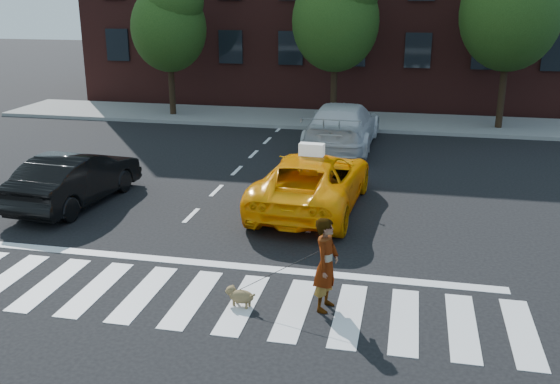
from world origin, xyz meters
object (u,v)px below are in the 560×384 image
woman (326,264)px  tree_right (513,0)px  tree_mid (337,10)px  dog (239,295)px  tree_left (169,19)px  white_suv (342,125)px  taxi (312,181)px  black_sedan (76,178)px

woman → tree_right: bearing=-4.5°
tree_mid → tree_right: (7.00, -0.00, 0.41)m
woman → dog: size_ratio=2.79×
tree_left → white_suv: bearing=-27.2°
white_suv → woman: 12.60m
tree_right → woman: bearing=-106.5°
tree_left → tree_mid: bearing=-0.0°
tree_mid → woman: 17.41m
tree_right → taxi: 13.62m
tree_mid → tree_right: size_ratio=0.92×
black_sedan → dog: (5.96, -4.78, -0.51)m
tree_left → dog: (7.93, -17.08, -4.23)m
white_suv → woman: bearing=97.0°
tree_right → taxi: bearing=-118.5°
black_sedan → woman: woman is taller
tree_left → dog: bearing=-65.1°
black_sedan → white_suv: size_ratio=0.76×
tree_mid → white_suv: size_ratio=1.22×
taxi → black_sedan: taxi is taller
black_sedan → tree_mid: bearing=-109.2°
dog → white_suv: bearing=103.3°
black_sedan → white_suv: 10.25m
tree_mid → tree_right: tree_right is taller
tree_left → white_suv: tree_left is taller
tree_right → woman: size_ratio=4.33×
dog → taxi: bearing=100.9°
black_sedan → white_suv: bearing=-123.7°
taxi → woman: 5.66m
tree_right → dog: bearing=-111.0°
taxi → white_suv: 7.01m
white_suv → woman: (1.15, -12.55, 0.04)m
tree_mid → tree_right: 7.01m
black_sedan → woman: (7.55, -4.54, 0.16)m
taxi → dog: taxi is taller
tree_mid → woman: (2.01, -16.84, -3.96)m
white_suv → dog: bearing=89.8°
dog → woman: bearing=23.9°
black_sedan → dog: bearing=146.3°
tree_right → taxi: (-6.13, -11.30, -4.51)m
tree_left → taxi: size_ratio=1.19×
tree_right → black_sedan: 18.13m
tree_left → woman: bearing=-60.5°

